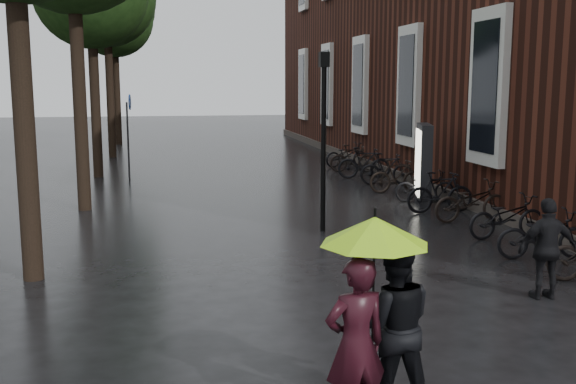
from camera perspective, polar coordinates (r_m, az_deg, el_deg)
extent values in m
cube|color=#38160F|center=(26.80, 17.72, 15.05)|extent=(10.00, 33.00, 12.00)
cube|color=silver|center=(16.33, 16.69, 8.50)|extent=(0.25, 1.60, 3.60)
cube|color=black|center=(16.28, 16.38, 8.52)|extent=(0.10, 1.20, 3.00)
cube|color=silver|center=(20.89, 10.28, 8.83)|extent=(0.25, 1.60, 3.60)
cube|color=black|center=(20.86, 10.02, 8.84)|extent=(0.10, 1.20, 3.00)
cube|color=silver|center=(25.62, 6.19, 8.98)|extent=(0.25, 1.60, 3.60)
cube|color=black|center=(25.59, 5.98, 8.99)|extent=(0.10, 1.20, 3.00)
cube|color=silver|center=(30.43, 3.39, 9.06)|extent=(0.25, 1.60, 3.60)
cube|color=black|center=(30.41, 3.20, 9.06)|extent=(0.10, 1.20, 3.00)
cube|color=silver|center=(35.30, 1.35, 9.10)|extent=(0.25, 1.60, 3.60)
cube|color=black|center=(35.28, 1.19, 9.10)|extent=(0.10, 1.20, 3.00)
cube|color=#3F3833|center=(24.89, 7.09, 2.38)|extent=(0.40, 33.00, 0.30)
cylinder|color=black|center=(11.20, -21.36, 4.25)|extent=(0.32, 0.32, 4.51)
cylinder|color=black|center=(17.09, -17.19, 6.74)|extent=(0.32, 0.32, 4.95)
cylinder|color=black|center=(23.08, -15.97, 6.67)|extent=(0.32, 0.32, 4.40)
cylinder|color=black|center=(29.05, -14.80, 7.56)|extent=(0.32, 0.32, 4.79)
cylinder|color=black|center=(35.05, -14.25, 7.65)|extent=(0.32, 0.32, 4.57)
imported|color=black|center=(6.13, 5.74, -12.81)|extent=(0.65, 0.49, 1.62)
imported|color=black|center=(6.57, 8.86, -11.09)|extent=(0.92, 0.77, 1.68)
cylinder|color=black|center=(6.27, 7.23, -9.04)|extent=(0.02, 0.02, 1.29)
cone|color=#AFFF1A|center=(6.10, 7.35, -3.27)|extent=(1.01, 1.01, 0.26)
cylinder|color=black|center=(6.06, 7.38, -1.71)|extent=(0.02, 0.02, 0.08)
imported|color=black|center=(10.43, 21.10, -4.51)|extent=(0.89, 0.41, 1.48)
imported|color=black|center=(12.80, 20.83, -3.37)|extent=(1.75, 0.78, 0.89)
imported|color=black|center=(14.22, 18.06, -1.99)|extent=(1.74, 0.72, 0.89)
imported|color=black|center=(15.65, 15.25, -0.76)|extent=(1.83, 0.74, 0.94)
imported|color=black|center=(16.55, 12.75, -0.02)|extent=(1.68, 0.48, 1.01)
imported|color=black|center=(18.00, 11.52, 0.48)|extent=(1.64, 0.77, 0.83)
imported|color=black|center=(19.34, 9.20, 1.35)|extent=(1.61, 0.48, 0.96)
imported|color=black|center=(20.84, 8.34, 1.96)|extent=(1.68, 0.74, 0.98)
imported|color=black|center=(22.02, 6.47, 2.45)|extent=(1.77, 0.84, 1.03)
imported|color=black|center=(23.60, 5.51, 2.84)|extent=(1.66, 0.73, 0.97)
imported|color=black|center=(25.05, 4.99, 3.16)|extent=(1.82, 0.97, 0.91)
cube|color=black|center=(17.64, 11.42, 2.32)|extent=(0.28, 1.37, 2.06)
cube|color=white|center=(17.58, 10.97, 2.47)|extent=(0.04, 1.15, 1.69)
cylinder|color=black|center=(14.05, 3.01, 3.67)|extent=(0.10, 0.10, 3.48)
cube|color=black|center=(13.99, 3.08, 11.14)|extent=(0.19, 0.19, 0.30)
sphere|color=#FFE5B2|center=(13.99, 3.08, 11.14)|extent=(0.16, 0.16, 0.16)
cylinder|color=#262628|center=(22.31, -13.39, 4.22)|extent=(0.06, 0.06, 2.48)
cylinder|color=#0D3599|center=(22.23, -13.25, 7.42)|extent=(0.03, 0.50, 0.50)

